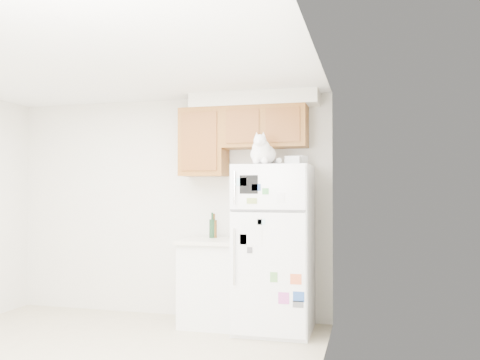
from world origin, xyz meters
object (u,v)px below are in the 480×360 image
(base_counter, at_px, (212,281))
(cat, at_px, (263,153))
(bottle_amber, at_px, (214,226))
(refrigerator, at_px, (274,248))
(storage_box_back, at_px, (297,161))
(storage_box_front, at_px, (293,161))
(bottle_green, at_px, (212,225))

(base_counter, relative_size, cat, 2.04)
(base_counter, bearing_deg, bottle_amber, 98.66)
(refrigerator, bearing_deg, storage_box_back, 27.02)
(storage_box_back, bearing_deg, base_counter, -157.41)
(storage_box_back, bearing_deg, storage_box_front, -80.26)
(storage_box_back, distance_m, storage_box_front, 0.14)
(storage_box_front, bearing_deg, base_counter, 178.07)
(refrigerator, bearing_deg, storage_box_front, -5.90)
(bottle_green, height_order, bottle_amber, bottle_green)
(base_counter, xyz_separation_m, bottle_amber, (-0.02, 0.12, 0.59))
(refrigerator, distance_m, storage_box_back, 0.93)
(refrigerator, relative_size, storage_box_front, 11.33)
(cat, relative_size, bottle_green, 1.62)
(refrigerator, height_order, bottle_amber, refrigerator)
(storage_box_front, relative_size, bottle_green, 0.54)
(bottle_amber, bearing_deg, refrigerator, -15.37)
(bottle_green, xyz_separation_m, bottle_amber, (0.02, 0.01, -0.01))
(cat, xyz_separation_m, storage_box_back, (0.30, 0.33, -0.07))
(storage_box_front, bearing_deg, storage_box_back, 83.81)
(storage_box_front, xyz_separation_m, bottle_green, (-0.93, 0.20, -0.69))
(refrigerator, height_order, cat, cat)
(storage_box_front, height_order, bottle_green, storage_box_front)
(bottle_green, bearing_deg, storage_box_back, -3.94)
(storage_box_back, xyz_separation_m, bottle_amber, (-0.93, 0.08, -0.70))
(refrigerator, relative_size, bottle_amber, 6.38)
(cat, relative_size, bottle_amber, 1.69)
(refrigerator, bearing_deg, cat, -109.83)
(base_counter, height_order, storage_box_front, storage_box_front)
(base_counter, bearing_deg, storage_box_back, 2.54)
(refrigerator, distance_m, bottle_amber, 0.76)
(refrigerator, height_order, storage_box_back, storage_box_back)
(cat, distance_m, storage_box_front, 0.34)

